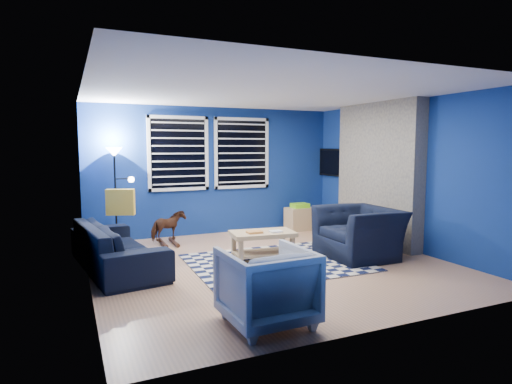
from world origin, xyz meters
TOP-DOWN VIEW (x-y plane):
  - floor at (0.00, 0.00)m, footprint 5.00×5.00m
  - ceiling at (0.00, 0.00)m, footprint 5.00×5.00m
  - wall_back at (0.00, 2.50)m, footprint 5.00×0.00m
  - wall_left at (-2.50, 0.00)m, footprint 0.00×5.00m
  - wall_right at (2.50, 0.00)m, footprint 0.00×5.00m
  - fireplace at (2.36, 0.50)m, footprint 0.65×2.00m
  - window_left at (-0.75, 2.46)m, footprint 1.17×0.06m
  - window_right at (0.55, 2.46)m, footprint 1.17×0.06m
  - tv at (2.45, 2.00)m, footprint 0.07×1.00m
  - rug at (0.09, -0.01)m, footprint 2.54×2.05m
  - sofa at (-2.10, 0.64)m, footprint 2.32×1.18m
  - armchair_big at (1.44, -0.21)m, footprint 1.21×1.06m
  - armchair_bent at (-0.98, -1.94)m, footprint 0.84×0.86m
  - rocking_horse at (-1.11, 1.85)m, footprint 0.51×0.68m
  - coffee_table at (-0.04, 0.18)m, footprint 1.00×0.65m
  - cabinet at (1.70, 2.10)m, footprint 0.58×0.41m
  - floor_lamp at (-1.92, 2.25)m, footprint 0.47×0.29m
  - throw_pillow at (-1.95, 1.42)m, footprint 0.45×0.28m

SIDE VIEW (x-z plane):
  - floor at x=0.00m, z-range 0.00..0.00m
  - rug at x=0.09m, z-range 0.00..0.02m
  - cabinet at x=1.70m, z-range -0.03..0.53m
  - sofa at x=-2.10m, z-range 0.00..0.65m
  - coffee_table at x=-0.04m, z-range 0.09..0.56m
  - rocking_horse at x=-1.11m, z-range 0.07..0.60m
  - armchair_bent at x=-0.98m, z-range 0.00..0.76m
  - armchair_big at x=1.44m, z-range 0.00..0.78m
  - throw_pillow at x=-1.95m, z-range 0.65..1.06m
  - fireplace at x=2.36m, z-range -0.05..2.45m
  - wall_back at x=0.00m, z-range -1.25..3.75m
  - wall_left at x=-2.50m, z-range -1.25..3.75m
  - wall_right at x=2.50m, z-range -1.25..3.75m
  - tv at x=2.45m, z-range 1.11..1.69m
  - floor_lamp at x=-1.92m, z-range 0.55..2.27m
  - window_left at x=-0.75m, z-range 0.89..2.31m
  - window_right at x=0.55m, z-range 0.89..2.31m
  - ceiling at x=0.00m, z-range 2.50..2.50m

